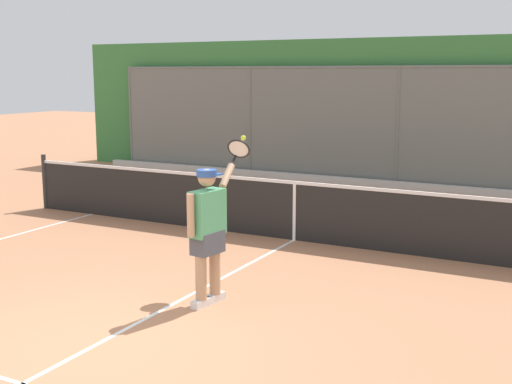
% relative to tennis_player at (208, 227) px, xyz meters
% --- Properties ---
extents(ground_plane, '(60.00, 60.00, 0.00)m').
position_rel_tennis_player_xyz_m(ground_plane, '(0.35, 1.59, -0.92)').
color(ground_plane, '#B27551').
extents(fence_backdrop, '(18.59, 1.37, 3.46)m').
position_rel_tennis_player_xyz_m(fence_backdrop, '(0.35, -9.51, 0.80)').
color(fence_backdrop, slate).
rests_on(fence_backdrop, ground).
extents(tennis_net, '(10.91, 0.09, 1.07)m').
position_rel_tennis_player_xyz_m(tennis_net, '(0.35, -3.15, -0.42)').
color(tennis_net, '#2D2D2D').
rests_on(tennis_net, ground).
extents(tennis_player, '(0.36, 1.37, 1.87)m').
position_rel_tennis_player_xyz_m(tennis_player, '(0.00, 0.00, 0.00)').
color(tennis_player, silver).
rests_on(tennis_player, ground).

